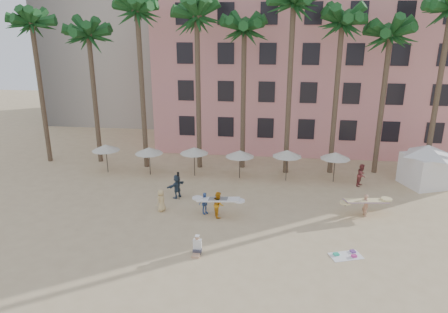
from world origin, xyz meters
name	(u,v)px	position (x,y,z in m)	size (l,w,h in m)	color
ground	(238,255)	(0.00, 0.00, 0.00)	(120.00, 120.00, 0.00)	#D1B789
pink_hotel	(323,71)	(7.00, 26.00, 8.00)	(35.00, 14.00, 16.00)	#D78388
palm_row	(262,22)	(0.51, 15.00, 12.97)	(44.40, 5.40, 16.30)	brown
umbrella_row	(217,152)	(-3.00, 12.50, 2.33)	(22.50, 2.70, 2.73)	#332B23
cabana	(426,162)	(14.27, 12.66, 2.07)	(5.76, 5.76, 3.50)	white
beach_towel	(346,255)	(6.18, 0.73, 0.03)	(2.03, 1.53, 0.14)	white
carrier_yellow	(366,203)	(8.30, 6.24, 0.92)	(3.19, 1.69, 1.59)	tan
carrier_white	(218,203)	(-1.80, 4.83, 0.97)	(2.94, 1.07, 1.82)	orange
beachgoers	(235,187)	(-0.96, 8.17, 0.89)	(15.99, 7.84, 1.87)	#364C60
paddle	(178,182)	(-5.17, 7.32, 1.41)	(0.18, 0.04, 2.23)	black
seated_man	(197,247)	(-2.36, -0.06, 0.38)	(0.48, 0.84, 1.09)	#3F3F4C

